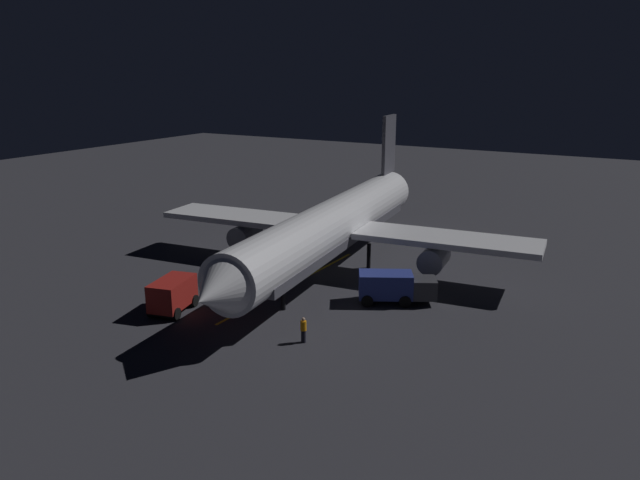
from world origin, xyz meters
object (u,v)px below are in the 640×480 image
(catering_truck, at_px, (394,287))
(traffic_cone_under_wing, at_px, (227,271))
(airliner, at_px, (334,225))
(ground_crew_worker, at_px, (303,330))
(traffic_cone_near_left, at_px, (271,295))
(baggage_truck, at_px, (177,293))
(traffic_cone_near_right, at_px, (251,286))

(catering_truck, distance_m, traffic_cone_under_wing, 15.29)
(airliner, bearing_deg, ground_crew_worker, 110.41)
(ground_crew_worker, distance_m, traffic_cone_near_left, 8.36)
(airliner, relative_size, traffic_cone_under_wing, 74.45)
(ground_crew_worker, height_order, traffic_cone_near_left, ground_crew_worker)
(baggage_truck, distance_m, traffic_cone_near_right, 6.54)
(baggage_truck, relative_size, traffic_cone_near_right, 10.83)
(ground_crew_worker, bearing_deg, catering_truck, -103.93)
(catering_truck, height_order, traffic_cone_near_right, catering_truck)
(traffic_cone_near_left, bearing_deg, baggage_truck, 46.12)
(catering_truck, relative_size, traffic_cone_near_right, 11.13)
(traffic_cone_near_right, bearing_deg, airliner, -116.25)
(baggage_truck, bearing_deg, traffic_cone_near_right, -111.55)
(traffic_cone_near_right, height_order, traffic_cone_under_wing, same)
(traffic_cone_near_right, bearing_deg, catering_truck, -164.66)
(ground_crew_worker, bearing_deg, traffic_cone_under_wing, -33.66)
(airliner, relative_size, traffic_cone_near_left, 74.45)
(baggage_truck, relative_size, traffic_cone_under_wing, 10.83)
(traffic_cone_under_wing, bearing_deg, traffic_cone_near_left, 155.16)
(airliner, bearing_deg, catering_truck, 149.73)
(traffic_cone_near_left, bearing_deg, ground_crew_worker, 138.62)
(traffic_cone_under_wing, bearing_deg, traffic_cone_near_right, 151.76)
(catering_truck, height_order, ground_crew_worker, catering_truck)
(baggage_truck, distance_m, ground_crew_worker, 11.20)
(catering_truck, height_order, traffic_cone_under_wing, catering_truck)
(baggage_truck, relative_size, ground_crew_worker, 3.42)
(catering_truck, xyz_separation_m, traffic_cone_near_right, (11.16, 3.06, -0.97))
(ground_crew_worker, xyz_separation_m, traffic_cone_near_right, (8.81, -6.39, -0.64))
(traffic_cone_under_wing, bearing_deg, airliner, -145.88)
(airliner, height_order, traffic_cone_under_wing, airliner)
(traffic_cone_under_wing, bearing_deg, catering_truck, -176.72)
(traffic_cone_near_left, height_order, traffic_cone_under_wing, same)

